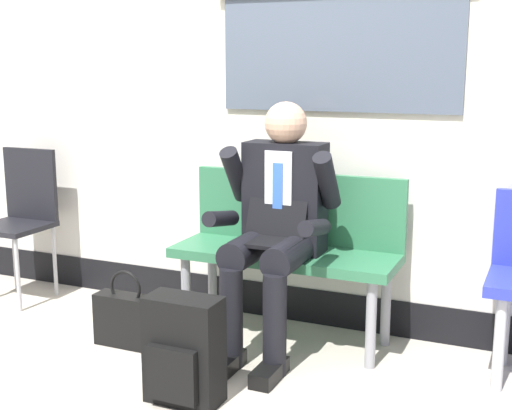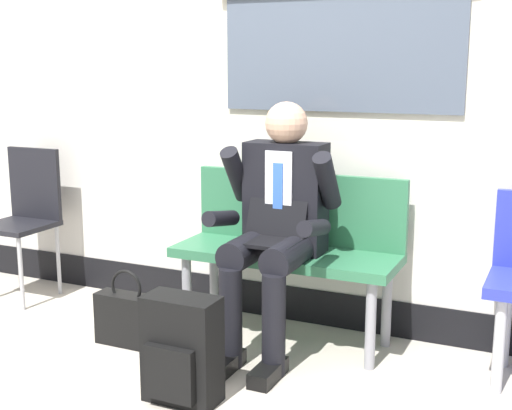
{
  "view_description": "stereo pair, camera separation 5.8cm",
  "coord_description": "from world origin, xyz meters",
  "px_view_note": "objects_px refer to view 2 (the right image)",
  "views": [
    {
      "loc": [
        1.37,
        -2.76,
        1.4
      ],
      "look_at": [
        0.07,
        0.19,
        0.75
      ],
      "focal_mm": 48.3,
      "sensor_mm": 36.0,
      "label": 1
    },
    {
      "loc": [
        1.43,
        -2.74,
        1.4
      ],
      "look_at": [
        0.07,
        0.19,
        0.75
      ],
      "focal_mm": 48.3,
      "sensor_mm": 36.0,
      "label": 2
    }
  ],
  "objects_px": {
    "backpack": "(181,351)",
    "bench_with_person": "(290,241)",
    "handbag": "(127,318)",
    "folding_chair": "(26,209)",
    "person_seated": "(276,222)"
  },
  "relations": [
    {
      "from": "bench_with_person",
      "to": "folding_chair",
      "type": "distance_m",
      "value": 1.73
    },
    {
      "from": "bench_with_person",
      "to": "handbag",
      "type": "relative_size",
      "value": 2.89
    },
    {
      "from": "bench_with_person",
      "to": "backpack",
      "type": "relative_size",
      "value": 2.49
    },
    {
      "from": "backpack",
      "to": "folding_chair",
      "type": "height_order",
      "value": "folding_chair"
    },
    {
      "from": "person_seated",
      "to": "backpack",
      "type": "distance_m",
      "value": 0.81
    },
    {
      "from": "person_seated",
      "to": "handbag",
      "type": "bearing_deg",
      "value": -159.75
    },
    {
      "from": "backpack",
      "to": "bench_with_person",
      "type": "bearing_deg",
      "value": 80.53
    },
    {
      "from": "bench_with_person",
      "to": "person_seated",
      "type": "bearing_deg",
      "value": -90.0
    },
    {
      "from": "handbag",
      "to": "folding_chair",
      "type": "height_order",
      "value": "folding_chair"
    },
    {
      "from": "backpack",
      "to": "folding_chair",
      "type": "xyz_separation_m",
      "value": [
        -1.58,
        0.82,
        0.32
      ]
    },
    {
      "from": "folding_chair",
      "to": "person_seated",
      "type": "bearing_deg",
      "value": -4.85
    },
    {
      "from": "handbag",
      "to": "folding_chair",
      "type": "xyz_separation_m",
      "value": [
        -1.02,
        0.41,
        0.4
      ]
    },
    {
      "from": "bench_with_person",
      "to": "backpack",
      "type": "xyz_separation_m",
      "value": [
        -0.14,
        -0.86,
        -0.29
      ]
    },
    {
      "from": "folding_chair",
      "to": "handbag",
      "type": "bearing_deg",
      "value": -21.84
    },
    {
      "from": "person_seated",
      "to": "folding_chair",
      "type": "bearing_deg",
      "value": 175.15
    }
  ]
}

